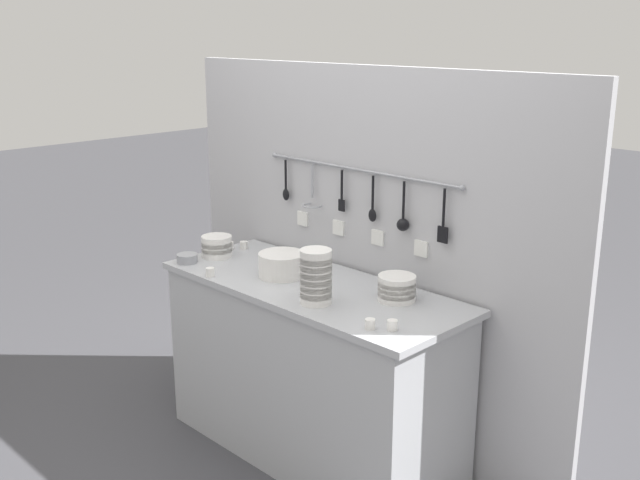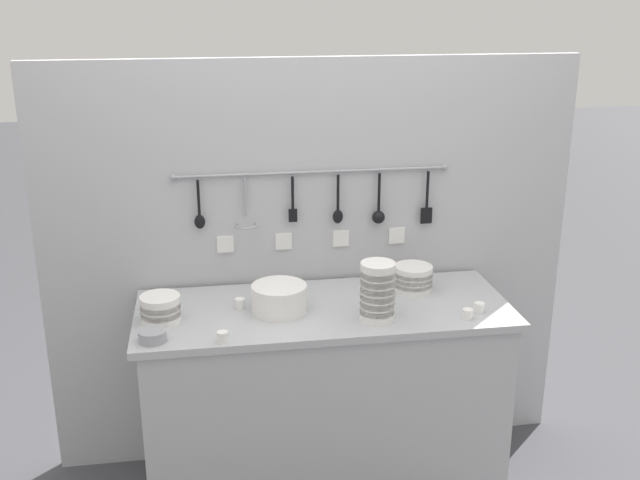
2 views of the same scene
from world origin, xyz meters
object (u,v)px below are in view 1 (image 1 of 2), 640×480
object	(u,v)px
cup_centre	(210,272)
cup_edge_far	(269,262)
bowl_stack_nested_right	(217,246)
cup_back_right	(230,246)
steel_mixing_bowl	(187,258)
bowl_stack_back_corner	(397,288)
bowl_stack_short_front	(316,277)
plate_stack	(282,265)
cup_mid_row	(244,245)
cup_beside_plates	(370,324)
cup_by_caddy	(392,325)

from	to	relation	value
cup_centre	cup_edge_far	world-z (taller)	same
bowl_stack_nested_right	cup_back_right	bearing A→B (deg)	113.94
bowl_stack_nested_right	steel_mixing_bowl	distance (m)	0.17
bowl_stack_back_corner	cup_centre	distance (m)	0.89
steel_mixing_bowl	bowl_stack_short_front	bearing A→B (deg)	3.61
bowl_stack_nested_right	bowl_stack_back_corner	distance (m)	1.04
plate_stack	cup_edge_far	size ratio (longest dim) A/B	5.35
bowl_stack_short_front	steel_mixing_bowl	distance (m)	0.85
cup_centre	cup_mid_row	bearing A→B (deg)	120.64
cup_beside_plates	cup_mid_row	world-z (taller)	same
cup_beside_plates	cup_back_right	size ratio (longest dim) A/B	1.00
bowl_stack_short_front	cup_back_right	bearing A→B (deg)	165.02
bowl_stack_nested_right	cup_mid_row	distance (m)	0.18
cup_beside_plates	steel_mixing_bowl	bearing A→B (deg)	-179.88
cup_beside_plates	cup_mid_row	distance (m)	1.21
bowl_stack_short_front	cup_edge_far	world-z (taller)	bowl_stack_short_front
bowl_stack_nested_right	bowl_stack_back_corner	size ratio (longest dim) A/B	0.95
bowl_stack_nested_right	cup_edge_far	bearing A→B (deg)	14.84
plate_stack	cup_beside_plates	bearing A→B (deg)	-14.86
bowl_stack_nested_right	steel_mixing_bowl	size ratio (longest dim) A/B	1.49
cup_by_caddy	cup_back_right	bearing A→B (deg)	169.75
bowl_stack_short_front	cup_back_right	xyz separation A→B (m)	(-0.87, 0.23, -0.10)
bowl_stack_nested_right	cup_beside_plates	distance (m)	1.17
bowl_stack_short_front	plate_stack	xyz separation A→B (m)	(-0.36, 0.14, -0.06)
bowl_stack_short_front	steel_mixing_bowl	bearing A→B (deg)	-176.39
bowl_stack_short_front	bowl_stack_back_corner	distance (m)	0.35
cup_centre	cup_edge_far	distance (m)	0.30
bowl_stack_short_front	bowl_stack_back_corner	world-z (taller)	bowl_stack_short_front
cup_beside_plates	plate_stack	bearing A→B (deg)	165.14
cup_edge_far	cup_beside_plates	bearing A→B (deg)	-15.70
cup_beside_plates	bowl_stack_nested_right	bearing A→B (deg)	172.12
plate_stack	cup_centre	size ratio (longest dim) A/B	5.35
bowl_stack_nested_right	cup_mid_row	xyz separation A→B (m)	(-0.01, 0.18, -0.03)
bowl_stack_back_corner	plate_stack	world-z (taller)	same
cup_centre	cup_back_right	size ratio (longest dim) A/B	1.00
plate_stack	cup_edge_far	xyz separation A→B (m)	(-0.15, 0.05, -0.03)
bowl_stack_short_front	cup_edge_far	size ratio (longest dim) A/B	5.71
cup_back_right	cup_beside_plates	bearing A→B (deg)	-13.13
cup_beside_plates	cup_mid_row	xyz separation A→B (m)	(-1.17, 0.34, 0.00)
bowl_stack_back_corner	cup_edge_far	xyz separation A→B (m)	(-0.73, -0.07, -0.03)
plate_stack	steel_mixing_bowl	bearing A→B (deg)	-158.40
bowl_stack_short_front	cup_beside_plates	size ratio (longest dim) A/B	5.71
bowl_stack_nested_right	cup_by_caddy	size ratio (longest dim) A/B	3.74
plate_stack	cup_centre	distance (m)	0.33
bowl_stack_nested_right	cup_by_caddy	bearing A→B (deg)	-5.07
bowl_stack_short_front	cup_back_right	world-z (taller)	bowl_stack_short_front
steel_mixing_bowl	cup_beside_plates	size ratio (longest dim) A/B	2.50
bowl_stack_back_corner	cup_edge_far	size ratio (longest dim) A/B	3.95
cup_centre	bowl_stack_nested_right	bearing A→B (deg)	136.73
plate_stack	cup_mid_row	world-z (taller)	plate_stack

